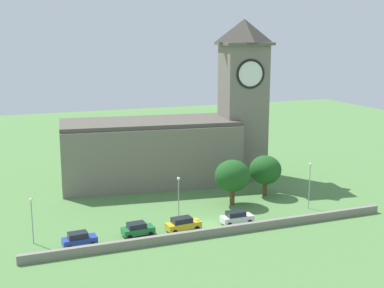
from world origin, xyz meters
The scene contains 12 objects.
ground_plane centered at (0.00, 15.00, 0.00)m, with size 200.00×200.00×0.00m, color #517F42.
church centered at (3.25, 22.37, 8.00)m, with size 37.42×16.07×28.42m.
quay_barrier centered at (0.00, -4.25, 0.56)m, with size 50.48×0.70×1.11m, color gray.
car_blue centered at (-17.71, -1.59, 0.95)m, with size 4.29×2.26×1.90m.
car_green centered at (-10.02, -0.63, 0.90)m, with size 4.25×2.45×1.78m.
car_yellow centered at (-3.89, -1.05, 0.94)m, with size 4.85×2.47×1.86m.
car_white centered at (3.95, -1.25, 0.92)m, with size 4.51×2.16×1.82m.
streetlamp_west_end centered at (-22.94, 1.54, 4.07)m, with size 0.44×0.44×5.95m.
streetlamp_west_mid centered at (-3.52, 1.72, 4.49)m, with size 0.44×0.44×6.68m.
streetlamp_central centered at (16.92, 0.80, 4.72)m, with size 0.44×0.44×7.08m.
tree_riverside_east centered at (6.92, 6.55, 4.57)m, with size 5.42×5.42×7.05m.
tree_churchyard centered at (13.87, 8.90, 4.28)m, with size 5.18×5.18×6.64m.
Camera 1 is at (-26.22, -63.16, 25.74)m, focal length 48.86 mm.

